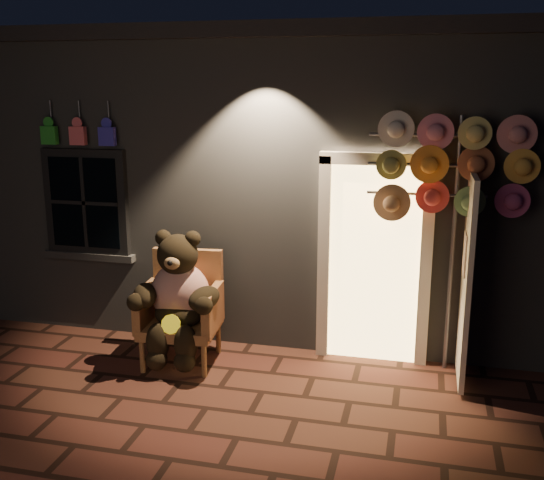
% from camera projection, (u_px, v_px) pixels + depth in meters
% --- Properties ---
extents(ground, '(60.00, 60.00, 0.00)m').
position_uv_depth(ground, '(206.00, 408.00, 5.75)').
color(ground, '#4C291D').
rests_on(ground, ground).
extents(shop_building, '(7.30, 5.95, 3.51)m').
position_uv_depth(shop_building, '(296.00, 164.00, 9.10)').
color(shop_building, slate).
rests_on(shop_building, ground).
extents(wicker_armchair, '(0.84, 0.77, 1.15)m').
position_uv_depth(wicker_armchair, '(183.00, 307.00, 6.66)').
color(wicker_armchair, '#B28145').
rests_on(wicker_armchair, ground).
extents(teddy_bear, '(0.98, 0.79, 1.35)m').
position_uv_depth(teddy_bear, '(178.00, 297.00, 6.48)').
color(teddy_bear, '#B12E12').
rests_on(teddy_bear, ground).
extents(hat_rack, '(1.54, 0.22, 2.59)m').
position_uv_depth(hat_rack, '(453.00, 170.00, 5.99)').
color(hat_rack, '#59595E').
rests_on(hat_rack, ground).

